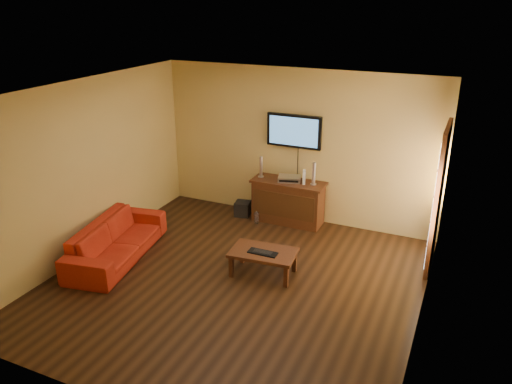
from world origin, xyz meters
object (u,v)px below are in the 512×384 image
Objects in this scene: media_console at (288,202)px; av_receiver at (289,179)px; sofa at (116,234)px; bottle at (257,218)px; television at (294,131)px; speaker_right at (314,174)px; subwoofer at (243,209)px; speaker_left at (261,168)px; coffee_table at (263,254)px; keyboard at (263,252)px; game_console at (304,177)px.

av_receiver reaches higher than media_console.
sofa reaches higher than bottle.
television reaches higher than sofa.
speaker_right is 1.55m from subwoofer.
speaker_left reaches higher than bottle.
coffee_table is 2.59× the size of speaker_left.
speaker_right reaches higher than keyboard.
coffee_table is 1.95m from game_console.
sofa is (-1.95, -2.31, 0.00)m from media_console.
av_receiver is (-0.44, -0.00, -0.14)m from speaker_right.
game_console is at bearing -33.94° from television.
speaker_left is 0.89× the size of keyboard.
speaker_right is 0.46m from av_receiver.
subwoofer is (-1.18, 1.76, -0.19)m from coffee_table.
sofa is at bearing -135.71° from speaker_right.
bottle is (-0.93, -0.32, -0.85)m from speaker_right.
keyboard is at bearing -93.23° from speaker_right.
subwoofer is at bearing -175.09° from speaker_right.
television reaches higher than speaker_right.
television reaches higher than subwoofer.
media_console reaches higher than subwoofer.
speaker_right is (0.98, 0.02, 0.01)m from speaker_left.
media_console is 3.02m from sofa.
keyboard is at bearing -80.94° from television.
sofa is 2.32m from keyboard.
coffee_table is at bearing -80.13° from media_console.
av_receiver is 1.70× the size of game_console.
media_console is 5.72× the size of game_console.
sofa is 2.51m from bottle.
television is 3.42m from sofa.
av_receiver is at bearing 161.78° from game_console.
bottle is (-0.76, -0.32, -0.78)m from game_console.
sofa is at bearing -151.44° from game_console.
media_console reaches higher than coffee_table.
keyboard is at bearing -106.00° from game_console.
av_receiver is at bearing 33.06° from bottle.
bottle is at bearing 117.37° from coffee_table.
speaker_right is at bearing -5.65° from subwoofer.
sofa is at bearing -169.93° from keyboard.
subwoofer is (1.09, 2.22, -0.26)m from sofa.
media_console is at bearing -50.43° from sofa.
game_console reaches higher than keyboard.
subwoofer is 2.19m from keyboard.
speaker_right is (2.39, 2.34, 0.57)m from sofa.
television is 4.29× the size of game_console.
coffee_table is 1.98m from speaker_right.
coffee_table is (0.32, -2.06, -1.31)m from television.
speaker_right is at bearing -22.31° from television.
av_receiver is (0.54, 0.01, -0.13)m from speaker_left.
television is 2.48m from keyboard.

